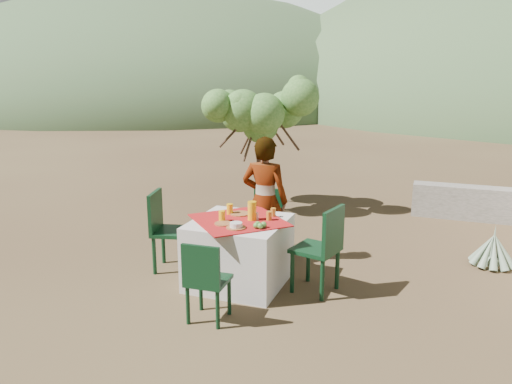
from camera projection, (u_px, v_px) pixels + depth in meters
ground at (204, 266)px, 6.29m from camera, size 160.00×160.00×0.00m
table at (239, 252)px, 5.72m from camera, size 1.30×1.30×0.76m
chair_far at (266, 219)px, 6.61m from camera, size 0.41×0.41×0.88m
chair_near at (205, 278)px, 4.78m from camera, size 0.40×0.40×0.83m
chair_left at (166, 227)px, 6.09m from camera, size 0.55×0.55×0.98m
chair_right at (323, 246)px, 5.42m from camera, size 0.55×0.55×0.99m
person at (265, 201)px, 6.25m from camera, size 0.60×0.40×1.62m
shrub_tree at (265, 120)px, 8.40m from camera, size 1.72×1.69×2.02m
agave at (493, 250)px, 6.26m from camera, size 0.55×0.57×0.60m
stone_wall at (496, 205)px, 8.11m from camera, size 2.60×0.35×0.55m
hill_near_left at (167, 102)px, 39.71m from camera, size 40.00×40.00×16.00m
hill_far_center at (380, 93)px, 55.01m from camera, size 60.00×60.00×24.00m
plate_far at (240, 214)px, 5.84m from camera, size 0.24×0.24×0.01m
plate_near at (224, 224)px, 5.46m from camera, size 0.20×0.20×0.01m
glass_far at (230, 209)px, 5.84m from camera, size 0.07×0.07×0.12m
glass_near at (222, 216)px, 5.56m from camera, size 0.07×0.07×0.12m
juice_pitcher at (252, 211)px, 5.59m from camera, size 0.10×0.10×0.21m
bowl_plate at (236, 228)px, 5.33m from camera, size 0.21×0.21×0.01m
white_bowl at (236, 225)px, 5.32m from camera, size 0.14×0.14×0.05m
jar_left at (269, 216)px, 5.60m from camera, size 0.06×0.06×0.10m
jar_right at (273, 212)px, 5.75m from camera, size 0.06×0.06×0.10m
napkin_holder at (255, 216)px, 5.62m from camera, size 0.07×0.04×0.08m
fruit_cluster at (259, 225)px, 5.32m from camera, size 0.13×0.12×0.07m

